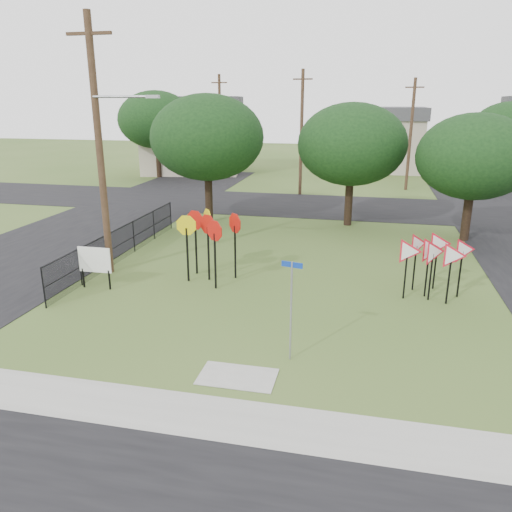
{
  "coord_description": "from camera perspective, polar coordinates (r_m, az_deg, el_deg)",
  "views": [
    {
      "loc": [
        2.97,
        -13.44,
        6.88
      ],
      "look_at": [
        -0.71,
        3.0,
        1.6
      ],
      "focal_mm": 35.0,
      "sensor_mm": 36.0,
      "label": 1
    }
  ],
  "objects": [
    {
      "name": "sidewalk",
      "position": [
        11.89,
        -4.45,
        -17.96
      ],
      "size": [
        30.0,
        1.6,
        0.02
      ],
      "primitive_type": "cube",
      "color": "gray",
      "rests_on": "ground"
    },
    {
      "name": "curb_pad",
      "position": [
        13.34,
        -2.14,
        -13.62
      ],
      "size": [
        2.0,
        1.2,
        0.02
      ],
      "primitive_type": "cube",
      "color": "gray",
      "rests_on": "ground"
    },
    {
      "name": "utility_pole_main",
      "position": [
        20.7,
        -17.34,
        12.01
      ],
      "size": [
        3.55,
        0.33,
        10.0
      ],
      "color": "#4A3322",
      "rests_on": "ground"
    },
    {
      "name": "street_name_sign",
      "position": [
        13.47,
        4.04,
        -5.54
      ],
      "size": [
        0.58,
        0.15,
        2.84
      ],
      "color": "gray",
      "rests_on": "ground"
    },
    {
      "name": "street_left",
      "position": [
        28.65,
        -19.35,
        2.53
      ],
      "size": [
        8.0,
        50.0,
        0.02
      ],
      "primitive_type": "cube",
      "color": "black",
      "rests_on": "ground"
    },
    {
      "name": "far_pole_a",
      "position": [
        37.84,
        5.21,
        13.88
      ],
      "size": [
        1.4,
        0.24,
        9.0
      ],
      "color": "#4A3322",
      "rests_on": "ground"
    },
    {
      "name": "far_pole_c",
      "position": [
        45.39,
        -4.12,
        14.48
      ],
      "size": [
        1.4,
        0.24,
        9.0
      ],
      "color": "#4A3322",
      "rests_on": "ground"
    },
    {
      "name": "stop_sign_cluster",
      "position": [
        19.66,
        -5.53,
        2.86
      ],
      "size": [
        2.46,
        2.4,
        2.68
      ],
      "color": "black",
      "rests_on": "ground"
    },
    {
      "name": "planting_strip",
      "position": [
        10.99,
        -6.4,
        -21.46
      ],
      "size": [
        30.0,
        0.8,
        0.02
      ],
      "primitive_type": "cube",
      "color": "#3A541F",
      "rests_on": "ground"
    },
    {
      "name": "tree_near_right",
      "position": [
        27.04,
        23.69,
        10.34
      ],
      "size": [
        5.6,
        5.6,
        6.33
      ],
      "color": "black",
      "rests_on": "ground"
    },
    {
      "name": "ground",
      "position": [
        15.39,
        0.16,
        -9.16
      ],
      "size": [
        140.0,
        140.0,
        0.0
      ],
      "primitive_type": "plane",
      "color": "#3A541F"
    },
    {
      "name": "tree_near_left",
      "position": [
        28.94,
        -5.61,
        13.31
      ],
      "size": [
        6.4,
        6.4,
        7.27
      ],
      "color": "black",
      "rests_on": "ground"
    },
    {
      "name": "yield_sign_cluster",
      "position": [
        18.91,
        19.65,
        0.41
      ],
      "size": [
        2.88,
        1.62,
        2.29
      ],
      "color": "black",
      "rests_on": "ground"
    },
    {
      "name": "far_pole_b",
      "position": [
        41.63,
        17.25,
        13.17
      ],
      "size": [
        1.4,
        0.24,
        8.5
      ],
      "color": "#4A3322",
      "rests_on": "ground"
    },
    {
      "name": "house_left",
      "position": [
        50.49,
        -7.24,
        13.61
      ],
      "size": [
        10.58,
        8.88,
        7.2
      ],
      "color": "#B5A791",
      "rests_on": "ground"
    },
    {
      "name": "fence_run",
      "position": [
        23.16,
        -15.04,
        1.54
      ],
      "size": [
        0.05,
        11.55,
        1.5
      ],
      "color": "black",
      "rests_on": "ground"
    },
    {
      "name": "info_board",
      "position": [
        19.71,
        -17.96,
        -0.59
      ],
      "size": [
        1.3,
        0.05,
        1.63
      ],
      "color": "black",
      "rests_on": "ground"
    },
    {
      "name": "street_far",
      "position": [
        34.27,
        7.44,
        5.69
      ],
      "size": [
        60.0,
        8.0,
        0.02
      ],
      "primitive_type": "cube",
      "color": "black",
      "rests_on": "ground"
    },
    {
      "name": "tree_near_mid",
      "position": [
        28.55,
        10.9,
        12.4
      ],
      "size": [
        6.0,
        6.0,
        6.8
      ],
      "color": "black",
      "rests_on": "ground"
    },
    {
      "name": "tree_far_left",
      "position": [
        47.43,
        -11.35,
        15.02
      ],
      "size": [
        6.8,
        6.8,
        7.73
      ],
      "color": "black",
      "rests_on": "ground"
    },
    {
      "name": "tree_far_right",
      "position": [
        46.82,
        26.95,
        12.72
      ],
      "size": [
        6.0,
        6.0,
        6.8
      ],
      "color": "black",
      "rests_on": "ground"
    },
    {
      "name": "house_mid",
      "position": [
        53.58,
        14.06,
        12.91
      ],
      "size": [
        8.4,
        8.4,
        6.2
      ],
      "color": "#B5A791",
      "rests_on": "ground"
    }
  ]
}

